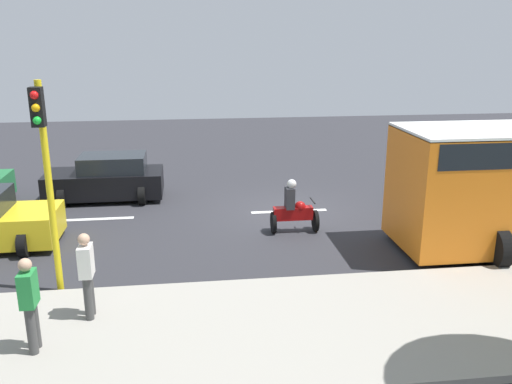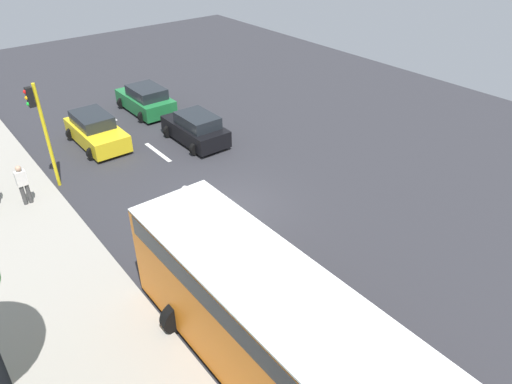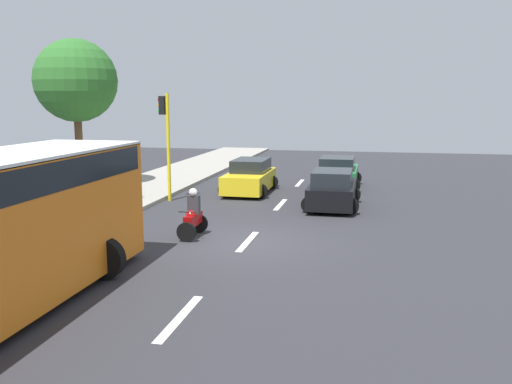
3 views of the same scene
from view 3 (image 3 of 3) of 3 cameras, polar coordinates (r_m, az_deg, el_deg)
The scene contains 14 objects.
ground_plane at distance 16.64m, azimuth -0.87°, elevation -5.34°, with size 40.00×60.00×0.10m, color #2D2D33.
sidewalk at distance 19.37m, azimuth -21.53°, elevation -3.50°, with size 4.00×60.00×0.15m, color #9E998E.
lane_stripe_far_north at distance 28.23m, azimuth 4.57°, elevation 0.95°, with size 0.20×2.40×0.01m, color white.
lane_stripe_north at distance 22.37m, azimuth 2.56°, elevation -1.32°, with size 0.20×2.40×0.01m, color white.
lane_stripe_mid at distance 16.63m, azimuth -0.87°, elevation -5.16°, with size 0.20×2.40×0.01m, color white.
lane_stripe_south at distance 11.16m, azimuth -7.92°, elevation -12.82°, with size 0.20×2.40×0.01m, color white.
car_black at distance 21.84m, azimuth 7.94°, elevation 0.20°, with size 2.17×3.82×1.52m.
car_green at distance 26.85m, azimuth 8.46°, elevation 1.95°, with size 2.28×3.94×1.52m.
car_yellow_cab at distance 25.19m, azimuth -0.65°, elevation 1.55°, with size 2.20×4.08×1.52m.
motorcycle at distance 17.17m, azimuth -6.58°, elevation -2.56°, with size 0.60×1.30×1.53m.
pedestrian_near_signal at distance 23.15m, azimuth -13.25°, elevation 1.45°, with size 0.40×0.24×1.69m.
pedestrian_by_tree at distance 24.27m, azimuth -14.75°, elevation 1.75°, with size 0.40×0.24×1.69m.
traffic_light_corner at distance 23.23m, azimuth -9.36°, elevation 6.24°, with size 0.49×0.24×4.50m.
street_tree_south at distance 27.37m, azimuth -18.24°, elevation 10.89°, with size 3.84×3.84×7.03m.
Camera 3 is at (-3.59, 15.67, 4.25)m, focal length 38.46 mm.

